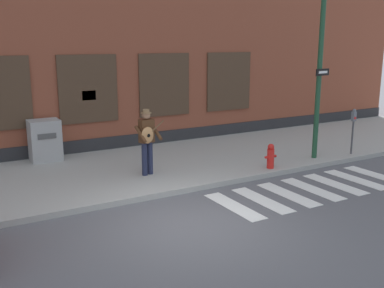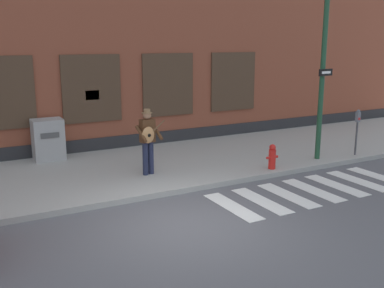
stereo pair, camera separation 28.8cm
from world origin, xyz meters
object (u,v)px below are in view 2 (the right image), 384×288
Objects in this scene: busker at (148,138)px; utility_box at (48,139)px; traffic_light at (356,42)px; fire_hydrant at (272,157)px; parking_meter at (357,125)px.

utility_box is (-2.02, 2.88, -0.39)m from busker.
fire_hydrant is (-2.07, 0.76, -3.12)m from traffic_light.
traffic_light is at bearing -147.92° from parking_meter.
parking_meter is 2.05× the size of fire_hydrant.
busker is at bearing 160.86° from fire_hydrant.
parking_meter is at bearing 32.08° from traffic_light.
fire_hydrant is (3.25, -1.13, -0.66)m from busker.
traffic_light is 3.82m from fire_hydrant.
traffic_light reaches higher than busker.
utility_box is at bearing 125.05° from busker.
traffic_light reaches higher than parking_meter.
busker reaches higher than utility_box.
traffic_light is 2.90m from parking_meter.
busker is at bearing 160.47° from traffic_light.
traffic_light is 9.20m from utility_box.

